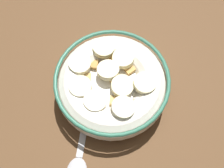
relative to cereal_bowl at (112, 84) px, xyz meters
The scene contains 3 objects.
ground_plane 3.84cm from the cereal_bowl, 20.94° to the left, with size 114.67×114.67×2.00cm, color brown.
cereal_bowl is the anchor object (origin of this frame).
spoon 12.01cm from the cereal_bowl, 79.04° to the right, with size 9.44×15.51×0.80cm.
Camera 1 is at (10.15, -14.23, 42.34)cm, focal length 44.48 mm.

